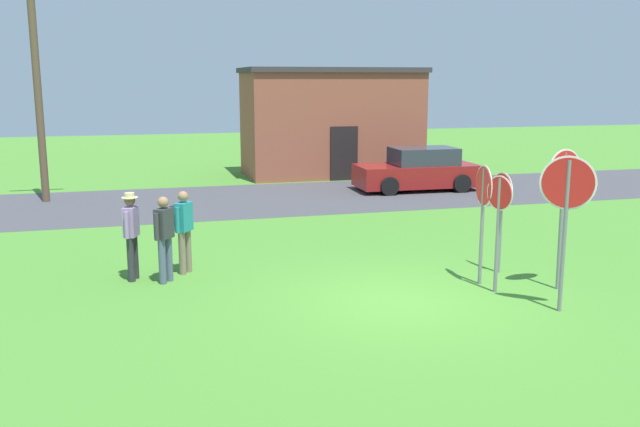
{
  "coord_description": "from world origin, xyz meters",
  "views": [
    {
      "loc": [
        -4.4,
        -10.8,
        3.87
      ],
      "look_at": [
        -0.92,
        1.85,
        1.3
      ],
      "focal_mm": 38.4,
      "sensor_mm": 36.0,
      "label": 1
    }
  ],
  "objects": [
    {
      "name": "ground_plane",
      "position": [
        0.0,
        0.0,
        0.0
      ],
      "size": [
        80.0,
        80.0,
        0.0
      ],
      "primitive_type": "plane",
      "color": "#47842D"
    },
    {
      "name": "street_asphalt",
      "position": [
        0.0,
        11.16,
        0.0
      ],
      "size": [
        60.0,
        6.4,
        0.01
      ],
      "primitive_type": "cube",
      "color": "#424247",
      "rests_on": "ground"
    },
    {
      "name": "building_background",
      "position": [
        3.53,
        16.32,
        2.18
      ],
      "size": [
        7.18,
        3.75,
        4.34
      ],
      "color": "brown",
      "rests_on": "ground"
    },
    {
      "name": "utility_pole",
      "position": [
        -7.17,
        12.53,
        3.79
      ],
      "size": [
        1.8,
        0.24,
        7.22
      ],
      "color": "brown",
      "rests_on": "ground"
    },
    {
      "name": "parked_car_on_street",
      "position": [
        5.37,
        11.55,
        0.69
      ],
      "size": [
        4.35,
        2.11,
        1.51
      ],
      "color": "maroon",
      "rests_on": "ground"
    },
    {
      "name": "stop_sign_leaning_left",
      "position": [
        3.19,
        -0.04,
        1.81
      ],
      "size": [
        0.77,
        0.18,
        2.64
      ],
      "color": "slate",
      "rests_on": "ground"
    },
    {
      "name": "stop_sign_far_back",
      "position": [
        2.48,
        -1.17,
        1.85
      ],
      "size": [
        0.73,
        0.54,
        2.66
      ],
      "color": "slate",
      "rests_on": "ground"
    },
    {
      "name": "stop_sign_leaning_right",
      "position": [
        1.96,
        0.09,
        1.46
      ],
      "size": [
        0.18,
        0.62,
        2.18
      ],
      "color": "slate",
      "rests_on": "ground"
    },
    {
      "name": "stop_sign_low_front",
      "position": [
        2.7,
        1.25,
        1.4
      ],
      "size": [
        0.07,
        0.71,
        2.07
      ],
      "color": "slate",
      "rests_on": "ground"
    },
    {
      "name": "stop_sign_tallest",
      "position": [
        1.94,
        0.63,
        1.58
      ],
      "size": [
        0.11,
        0.79,
        2.31
      ],
      "color": "slate",
      "rests_on": "ground"
    },
    {
      "name": "person_holding_notes",
      "position": [
        -4.5,
        2.67,
        0.98
      ],
      "size": [
        0.33,
        0.54,
        1.74
      ],
      "color": "#2D2D33",
      "rests_on": "ground"
    },
    {
      "name": "person_in_dark_shirt",
      "position": [
        -3.89,
        2.33,
        0.95
      ],
      "size": [
        0.39,
        0.47,
        1.69
      ],
      "color": "#4C5670",
      "rests_on": "ground"
    },
    {
      "name": "person_near_signs",
      "position": [
        -3.49,
        2.91,
        0.98
      ],
      "size": [
        0.47,
        0.49,
        1.69
      ],
      "color": "#7A6B56",
      "rests_on": "ground"
    }
  ]
}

